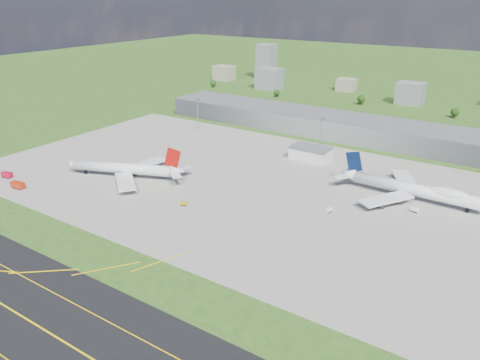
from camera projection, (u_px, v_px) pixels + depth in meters
The scene contains 23 objects.
ground at pixel (326, 139), 365.89m from camera, with size 1400.00×1400.00×0.00m, color #2A5019.
taxiway at pixel (24, 318), 165.37m from camera, with size 1400.00×60.00×0.06m, color black.
apron at pixel (265, 187), 275.90m from camera, with size 360.00×190.00×0.08m, color gray.
terminal at pixel (335, 125), 374.65m from camera, with size 300.00×42.00×15.00m, color gray.
ops_building at pixel (310, 153), 320.69m from camera, with size 26.00×16.00×8.00m, color silver.
mast_west at pixel (198, 109), 383.74m from camera, with size 3.50×2.00×25.90m.
mast_center at pixel (321, 129), 327.12m from camera, with size 3.50×2.00×25.90m.
airliner_red_twin at pixel (126, 169), 287.94m from camera, with size 74.89×56.68×21.46m.
airliner_blue_quad at pixel (414, 190), 256.69m from camera, with size 83.10×65.25×21.72m.
fire_truck at pixel (18, 185), 273.19m from camera, with size 9.30×4.43×3.93m.
crash_tender at pixel (7, 175), 288.92m from camera, with size 7.32×4.55×3.52m.
tug_yellow at pixel (184, 204), 251.71m from camera, with size 4.21×3.27×1.83m.
van_white_near at pixel (329, 210), 243.73m from camera, with size 2.96×4.93×2.38m.
van_white_far at pixel (415, 210), 244.05m from camera, with size 4.68×2.76×2.31m.
bldg_far_w at pixel (224, 73), 606.85m from camera, with size 24.00×20.00×18.00m, color gray.
bldg_w at pixel (269, 79), 549.13m from camera, with size 28.00×22.00×24.00m, color slate.
bldg_cw at pixel (346, 85), 540.68m from camera, with size 20.00×18.00×14.00m, color gray.
bldg_c at pixel (410, 93), 474.87m from camera, with size 26.00×20.00×22.00m, color slate.
bldg_tall_w at pixel (266, 61), 612.24m from camera, with size 22.00×20.00×44.00m, color slate.
tree_far_w at pixel (213, 83), 559.43m from camera, with size 7.20×7.20×8.80m.
tree_w at pixel (277, 93), 509.38m from camera, with size 6.75×6.75×8.25m.
tree_c at pixel (361, 99), 474.26m from camera, with size 8.10×8.10×9.90m.
tree_e at pixel (455, 112), 424.20m from camera, with size 7.65×7.65×9.35m.
Camera 1 is at (138.66, -179.84, 107.18)m, focal length 35.00 mm.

